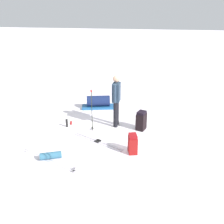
# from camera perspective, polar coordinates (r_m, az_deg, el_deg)

# --- Properties ---
(ground_plane) EXTENTS (80.00, 80.00, 0.00)m
(ground_plane) POSITION_cam_1_polar(r_m,az_deg,el_deg) (8.08, 0.00, -4.60)
(ground_plane) COLOR white
(skier_standing) EXTENTS (0.57, 0.23, 1.70)m
(skier_standing) POSITION_cam_1_polar(r_m,az_deg,el_deg) (8.20, 0.94, 3.07)
(skier_standing) COLOR black
(skier_standing) RESTS_ON ground_plane
(ski_pair_near) EXTENTS (0.91, 1.62, 0.05)m
(ski_pair_near) POSITION_cam_1_polar(r_m,az_deg,el_deg) (7.56, -3.15, -6.53)
(ski_pair_near) COLOR silver
(ski_pair_near) RESTS_ON ground_plane
(backpack_large_dark) EXTENTS (0.40, 0.35, 0.61)m
(backpack_large_dark) POSITION_cam_1_polar(r_m,az_deg,el_deg) (8.23, 6.49, -1.92)
(backpack_large_dark) COLOR black
(backpack_large_dark) RESTS_ON ground_plane
(backpack_bright) EXTENTS (0.36, 0.30, 0.54)m
(backpack_bright) POSITION_cam_1_polar(r_m,az_deg,el_deg) (6.94, 4.59, -7.03)
(backpack_bright) COLOR maroon
(backpack_bright) RESTS_ON ground_plane
(ski_poles_planted_near) EXTENTS (0.17, 0.10, 1.32)m
(ski_poles_planted_near) POSITION_cam_1_polar(r_m,az_deg,el_deg) (8.00, -4.49, 0.81)
(ski_poles_planted_near) COLOR black
(ski_poles_planted_near) RESTS_ON ground_plane
(ski_poles_planted_far) EXTENTS (0.16, 0.10, 1.30)m
(ski_poles_planted_far) POSITION_cam_1_polar(r_m,az_deg,el_deg) (6.01, -8.74, -7.19)
(ski_poles_planted_far) COLOR #B8B2C4
(ski_poles_planted_far) RESTS_ON ground_plane
(gear_sled) EXTENTS (0.75, 1.32, 0.49)m
(gear_sled) POSITION_cam_1_polar(r_m,az_deg,el_deg) (9.96, -3.04, 2.12)
(gear_sled) COLOR #1E568C
(gear_sled) RESTS_ON ground_plane
(sleeping_mat_rolled) EXTENTS (0.39, 0.58, 0.18)m
(sleeping_mat_rolled) POSITION_cam_1_polar(r_m,az_deg,el_deg) (6.93, -13.39, -9.33)
(sleeping_mat_rolled) COLOR #356B89
(sleeping_mat_rolled) RESTS_ON ground_plane
(thermos_bottle) EXTENTS (0.07, 0.07, 0.26)m
(thermos_bottle) POSITION_cam_1_polar(r_m,az_deg,el_deg) (8.55, -9.95, -2.42)
(thermos_bottle) COLOR black
(thermos_bottle) RESTS_ON ground_plane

